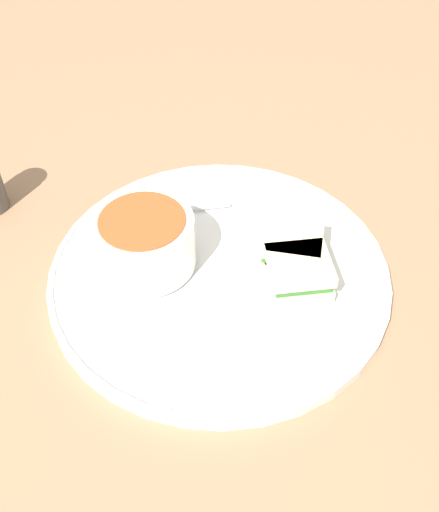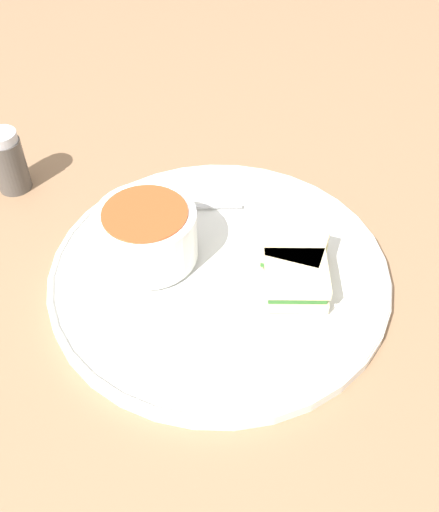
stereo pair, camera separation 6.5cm
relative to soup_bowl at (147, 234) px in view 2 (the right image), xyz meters
name	(u,v)px [view 2 (the right image)]	position (x,y,z in m)	size (l,w,h in m)	color
ground_plane	(220,277)	(0.01, -0.08, -0.05)	(2.40, 2.40, 0.00)	#8E6B4C
plate	(220,272)	(0.01, -0.08, -0.04)	(0.38, 0.38, 0.02)	white
soup_bowl	(147,234)	(0.00, 0.00, 0.00)	(0.11, 0.11, 0.06)	white
spoon	(164,205)	(0.08, 0.01, -0.03)	(0.05, 0.12, 0.01)	silver
sandwich_half_near	(296,280)	(0.00, -0.17, -0.01)	(0.08, 0.08, 0.03)	beige
sandwich_half_far	(294,252)	(0.04, -0.16, -0.01)	(0.06, 0.07, 0.03)	beige
salt_shaker	(8,162)	(0.07, 0.22, -0.01)	(0.04, 0.04, 0.08)	#4C4742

